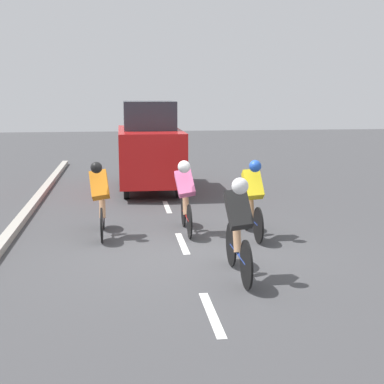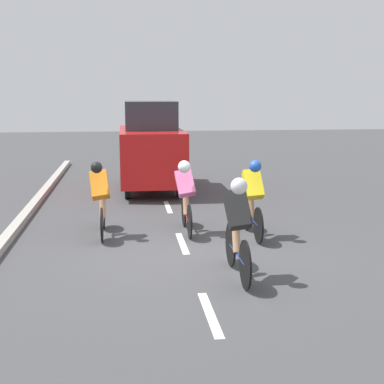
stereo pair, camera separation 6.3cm
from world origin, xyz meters
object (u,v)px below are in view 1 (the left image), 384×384
at_px(cyclist_yellow, 253,196).
at_px(support_car, 149,147).
at_px(cyclist_orange, 100,197).
at_px(cyclist_pink, 185,194).
at_px(cyclist_black, 238,225).

bearing_deg(cyclist_yellow, support_car, -72.94).
bearing_deg(cyclist_orange, cyclist_pink, -178.39).
distance_m(cyclist_pink, support_car, 4.91).
xyz_separation_m(cyclist_yellow, support_car, (1.64, -5.34, 0.42)).
bearing_deg(cyclist_black, cyclist_pink, -80.39).
height_order(cyclist_yellow, cyclist_orange, cyclist_yellow).
distance_m(cyclist_black, cyclist_yellow, 2.34).
xyz_separation_m(cyclist_pink, support_car, (0.42, -4.87, 0.43)).
bearing_deg(cyclist_orange, cyclist_yellow, 171.58).
xyz_separation_m(cyclist_yellow, cyclist_pink, (1.22, -0.47, -0.01)).
bearing_deg(cyclist_pink, cyclist_yellow, 159.08).
distance_m(cyclist_pink, cyclist_orange, 1.62).
height_order(cyclist_pink, cyclist_orange, cyclist_orange).
bearing_deg(support_car, cyclist_pink, 94.93).
height_order(cyclist_black, cyclist_yellow, cyclist_black).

